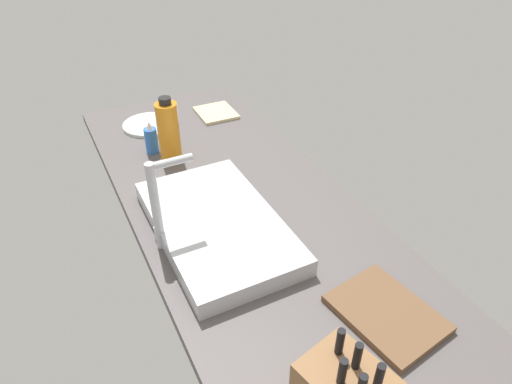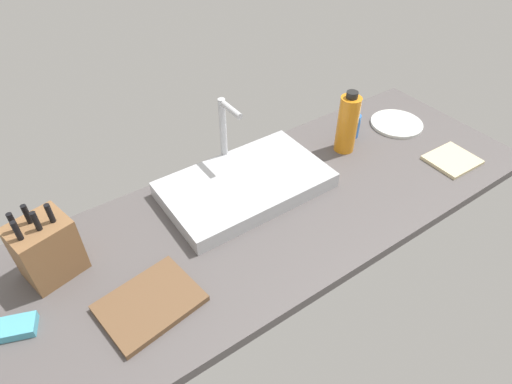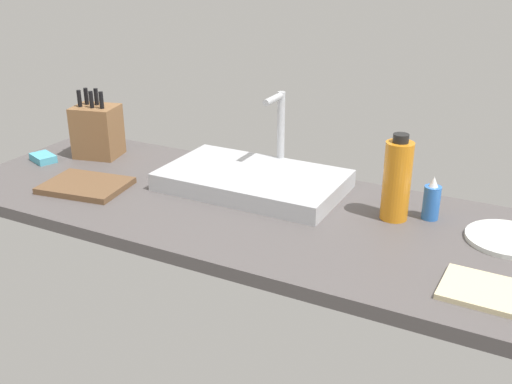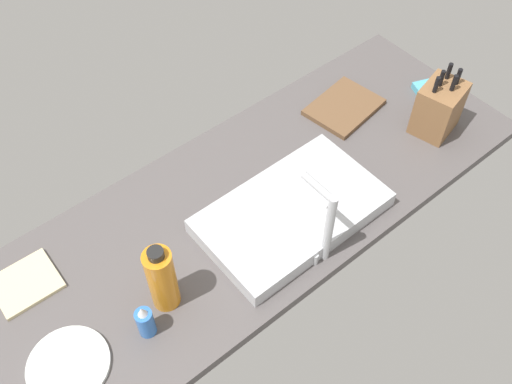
{
  "view_description": "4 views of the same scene",
  "coord_description": "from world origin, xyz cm",
  "px_view_note": "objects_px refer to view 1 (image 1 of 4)",
  "views": [
    {
      "loc": [
        -97.77,
        46.44,
        87.69
      ],
      "look_at": [
        0.57,
        -3.25,
        8.98
      ],
      "focal_mm": 32.31,
      "sensor_mm": 36.0,
      "label": 1
    },
    {
      "loc": [
        -63.39,
        -78.19,
        97.32
      ],
      "look_at": [
        -6.38,
        4.14,
        9.02
      ],
      "focal_mm": 30.27,
      "sensor_mm": 36.0,
      "label": 2
    },
    {
      "loc": [
        72.37,
        -135.25,
        72.05
      ],
      "look_at": [
        2.54,
        -1.12,
        8.65
      ],
      "focal_mm": 42.25,
      "sensor_mm": 36.0,
      "label": 3
    },
    {
      "loc": [
        65.7,
        81.71,
        140.5
      ],
      "look_at": [
        -0.17,
        1.67,
        9.89
      ],
      "focal_mm": 40.61,
      "sensor_mm": 36.0,
      "label": 4
    }
  ],
  "objects_px": {
    "faucet": "(159,200)",
    "cutting_board": "(386,313)",
    "sink_basin": "(217,225)",
    "water_bottle": "(169,132)",
    "soap_bottle": "(151,139)",
    "dish_towel": "(216,113)",
    "dinner_plate": "(149,125)"
  },
  "relations": [
    {
      "from": "faucet",
      "to": "cutting_board",
      "type": "bearing_deg",
      "value": -140.97
    },
    {
      "from": "sink_basin",
      "to": "water_bottle",
      "type": "height_order",
      "value": "water_bottle"
    },
    {
      "from": "faucet",
      "to": "soap_bottle",
      "type": "height_order",
      "value": "faucet"
    },
    {
      "from": "sink_basin",
      "to": "dish_towel",
      "type": "height_order",
      "value": "sink_basin"
    },
    {
      "from": "cutting_board",
      "to": "dish_towel",
      "type": "relative_size",
      "value": 1.44
    },
    {
      "from": "faucet",
      "to": "cutting_board",
      "type": "relative_size",
      "value": 1.1
    },
    {
      "from": "cutting_board",
      "to": "dish_towel",
      "type": "bearing_deg",
      "value": -2.9
    },
    {
      "from": "faucet",
      "to": "soap_bottle",
      "type": "xyz_separation_m",
      "value": [
        0.5,
        -0.11,
        -0.1
      ]
    },
    {
      "from": "faucet",
      "to": "dinner_plate",
      "type": "distance_m",
      "value": 0.73
    },
    {
      "from": "sink_basin",
      "to": "soap_bottle",
      "type": "relative_size",
      "value": 4.44
    },
    {
      "from": "faucet",
      "to": "soap_bottle",
      "type": "bearing_deg",
      "value": -12.64
    },
    {
      "from": "water_bottle",
      "to": "dinner_plate",
      "type": "bearing_deg",
      "value": -0.23
    },
    {
      "from": "cutting_board",
      "to": "dinner_plate",
      "type": "height_order",
      "value": "cutting_board"
    },
    {
      "from": "sink_basin",
      "to": "dinner_plate",
      "type": "relative_size",
      "value": 2.61
    },
    {
      "from": "sink_basin",
      "to": "soap_bottle",
      "type": "bearing_deg",
      "value": 3.65
    },
    {
      "from": "cutting_board",
      "to": "sink_basin",
      "type": "bearing_deg",
      "value": 27.4
    },
    {
      "from": "faucet",
      "to": "dinner_plate",
      "type": "height_order",
      "value": "faucet"
    },
    {
      "from": "soap_bottle",
      "to": "sink_basin",
      "type": "bearing_deg",
      "value": -176.35
    },
    {
      "from": "sink_basin",
      "to": "cutting_board",
      "type": "relative_size",
      "value": 2.22
    },
    {
      "from": "dinner_plate",
      "to": "dish_towel",
      "type": "xyz_separation_m",
      "value": [
        -0.02,
        -0.28,
        0.0
      ]
    },
    {
      "from": "water_bottle",
      "to": "dish_towel",
      "type": "xyz_separation_m",
      "value": [
        0.27,
        -0.28,
        -0.1
      ]
    },
    {
      "from": "dinner_plate",
      "to": "faucet",
      "type": "bearing_deg",
      "value": 167.43
    },
    {
      "from": "soap_bottle",
      "to": "dinner_plate",
      "type": "xyz_separation_m",
      "value": [
        0.2,
        -0.04,
        -0.04
      ]
    },
    {
      "from": "cutting_board",
      "to": "dish_towel",
      "type": "distance_m",
      "value": 1.14
    },
    {
      "from": "faucet",
      "to": "dinner_plate",
      "type": "relative_size",
      "value": 1.29
    },
    {
      "from": "soap_bottle",
      "to": "dish_towel",
      "type": "relative_size",
      "value": 0.72
    },
    {
      "from": "soap_bottle",
      "to": "cutting_board",
      "type": "bearing_deg",
      "value": -164.69
    },
    {
      "from": "cutting_board",
      "to": "water_bottle",
      "type": "distance_m",
      "value": 0.91
    },
    {
      "from": "sink_basin",
      "to": "soap_bottle",
      "type": "height_order",
      "value": "soap_bottle"
    },
    {
      "from": "dinner_plate",
      "to": "cutting_board",
      "type": "bearing_deg",
      "value": -169.33
    },
    {
      "from": "sink_basin",
      "to": "cutting_board",
      "type": "distance_m",
      "value": 0.5
    },
    {
      "from": "faucet",
      "to": "soap_bottle",
      "type": "distance_m",
      "value": 0.52
    }
  ]
}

